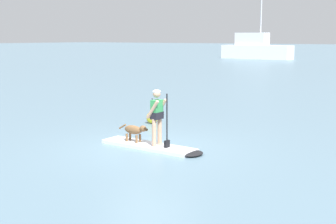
{
  "coord_description": "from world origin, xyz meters",
  "views": [
    {
      "loc": [
        7.72,
        -10.24,
        3.13
      ],
      "look_at": [
        0.0,
        1.0,
        0.9
      ],
      "focal_mm": 48.99,
      "sensor_mm": 36.0,
      "label": 1
    }
  ],
  "objects_px": {
    "paddleboard": "(155,147)",
    "marker_buoy": "(152,118)",
    "person_paddler": "(157,114)",
    "dog": "(135,130)",
    "moored_boat_starboard": "(256,49)"
  },
  "relations": [
    {
      "from": "paddleboard",
      "to": "marker_buoy",
      "type": "xyz_separation_m",
      "value": [
        -2.35,
        3.07,
        0.17
      ]
    },
    {
      "from": "person_paddler",
      "to": "marker_buoy",
      "type": "height_order",
      "value": "person_paddler"
    },
    {
      "from": "paddleboard",
      "to": "dog",
      "type": "xyz_separation_m",
      "value": [
        -0.73,
        0.01,
        0.4
      ]
    },
    {
      "from": "moored_boat_starboard",
      "to": "marker_buoy",
      "type": "height_order",
      "value": "moored_boat_starboard"
    },
    {
      "from": "dog",
      "to": "moored_boat_starboard",
      "type": "xyz_separation_m",
      "value": [
        -19.43,
        52.65,
        1.01
      ]
    },
    {
      "from": "dog",
      "to": "person_paddler",
      "type": "bearing_deg",
      "value": -1.12
    },
    {
      "from": "person_paddler",
      "to": "moored_boat_starboard",
      "type": "distance_m",
      "value": 56.43
    },
    {
      "from": "paddleboard",
      "to": "person_paddler",
      "type": "relative_size",
      "value": 2.05
    },
    {
      "from": "person_paddler",
      "to": "dog",
      "type": "height_order",
      "value": "person_paddler"
    },
    {
      "from": "paddleboard",
      "to": "moored_boat_starboard",
      "type": "distance_m",
      "value": 56.41
    },
    {
      "from": "person_paddler",
      "to": "marker_buoy",
      "type": "distance_m",
      "value": 4.01
    },
    {
      "from": "dog",
      "to": "moored_boat_starboard",
      "type": "relative_size",
      "value": 0.1
    },
    {
      "from": "person_paddler",
      "to": "dog",
      "type": "bearing_deg",
      "value": 178.88
    },
    {
      "from": "paddleboard",
      "to": "dog",
      "type": "height_order",
      "value": "dog"
    },
    {
      "from": "paddleboard",
      "to": "moored_boat_starboard",
      "type": "bearing_deg",
      "value": 110.95
    }
  ]
}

